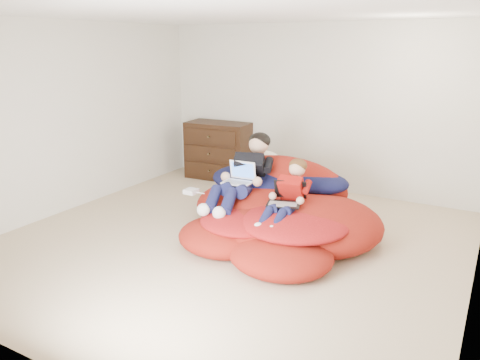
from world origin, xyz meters
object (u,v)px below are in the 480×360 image
object	(u,v)px
dresser	(218,150)
older_boy	(245,171)
beanbag_pile	(277,211)
laptop_black	(286,197)
laptop_white	(240,177)
younger_boy	(288,193)

from	to	relation	value
dresser	older_boy	bearing A→B (deg)	-48.95
beanbag_pile	laptop_black	bearing A→B (deg)	-50.69
beanbag_pile	older_boy	bearing A→B (deg)	175.38
dresser	laptop_white	distance (m)	2.27
younger_boy	laptop_black	xyz separation A→B (m)	(0.00, -0.05, -0.04)
beanbag_pile	older_boy	xyz separation A→B (m)	(-0.46, 0.04, 0.43)
older_boy	laptop_black	xyz separation A→B (m)	(0.71, -0.33, -0.13)
beanbag_pile	younger_boy	world-z (taller)	younger_boy
younger_boy	laptop_black	bearing A→B (deg)	-90.00
beanbag_pile	laptop_black	world-z (taller)	beanbag_pile
laptop_white	laptop_black	xyz separation A→B (m)	(0.71, -0.19, -0.09)
younger_boy	dresser	bearing A→B (deg)	137.96
older_boy	laptop_white	xyz separation A→B (m)	(0.00, -0.14, -0.05)
older_boy	younger_boy	bearing A→B (deg)	-22.16
older_boy	laptop_black	bearing A→B (deg)	-25.25
older_boy	beanbag_pile	bearing A→B (deg)	-4.62
laptop_white	dresser	bearing A→B (deg)	128.72
laptop_black	older_boy	bearing A→B (deg)	154.75
older_boy	younger_boy	world-z (taller)	older_boy
older_boy	laptop_black	world-z (taller)	older_boy
beanbag_pile	younger_boy	bearing A→B (deg)	-45.95
dresser	beanbag_pile	distance (m)	2.52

